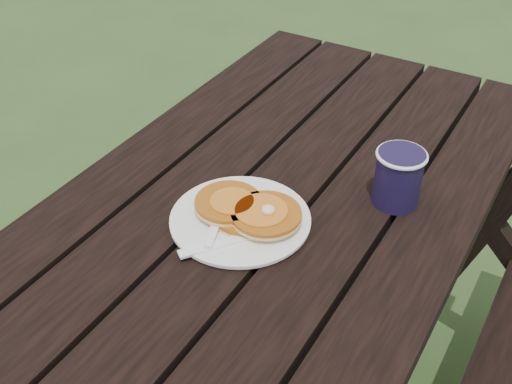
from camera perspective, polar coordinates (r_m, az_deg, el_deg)
The scene contains 5 objects.
plate at distance 1.18m, azimuth -1.40°, elevation -2.51°, with size 0.25×0.25×0.01m, color white.
pancake_stack at distance 1.17m, azimuth -0.70°, elevation -1.64°, with size 0.20×0.13×0.04m.
knife at distance 1.13m, azimuth -2.52°, elevation -4.43°, with size 0.02×0.18×0.01m, color white.
fork at distance 1.15m, azimuth -3.66°, elevation -3.12°, with size 0.03×0.16×0.01m, color white, non-canonical shape.
coffee_cup at distance 1.23m, azimuth 12.57°, elevation 1.49°, with size 0.10×0.10×0.11m.
Camera 1 is at (0.48, -0.68, 1.51)m, focal length 45.00 mm.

